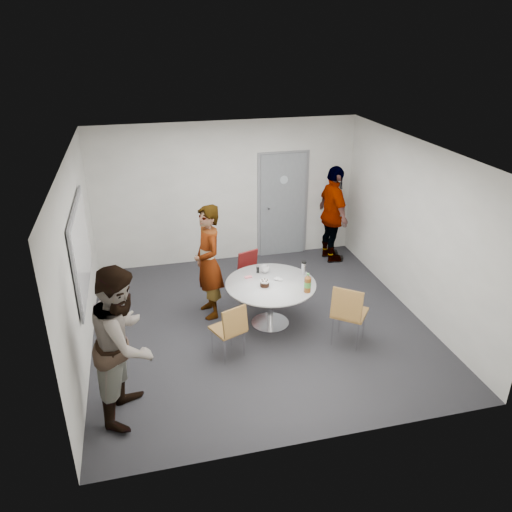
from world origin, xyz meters
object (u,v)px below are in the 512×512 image
object	(u,v)px
whiteboard	(81,249)
person_main	(208,262)
person_left	(124,343)
person_right	(333,215)
door	(283,205)
chair_near_left	(231,327)
chair_near_right	(348,310)
chair_far	(251,270)
table	(272,289)

from	to	relation	value
whiteboard	person_main	distance (m)	1.88
person_main	person_left	bearing A→B (deg)	-42.17
person_left	person_right	size ratio (longest dim) A/B	1.02
door	chair_near_left	bearing A→B (deg)	-117.49
door	person_left	xyz separation A→B (m)	(-3.05, -3.96, -0.07)
whiteboard	person_left	bearing A→B (deg)	-73.10
chair_near_right	person_right	size ratio (longest dim) A/B	0.51
whiteboard	chair_near_left	bearing A→B (deg)	-27.00
chair_far	person_main	world-z (taller)	person_main
chair_near_left	person_main	bearing A→B (deg)	71.65
door	person_right	distance (m)	1.01
table	person_left	bearing A→B (deg)	-146.21
whiteboard	person_right	size ratio (longest dim) A/B	1.01
door	chair_far	distance (m)	1.97
whiteboard	table	xyz separation A→B (m)	(2.66, -0.24, -0.84)
table	chair_near_right	size ratio (longest dim) A/B	1.43
chair_far	chair_near_right	bearing A→B (deg)	100.41
table	person_right	distance (m)	2.68
door	table	world-z (taller)	door
person_main	door	bearing A→B (deg)	128.85
chair_far	chair_near_left	bearing A→B (deg)	48.11
whiteboard	person_left	world-z (taller)	whiteboard
chair_near_left	table	bearing A→B (deg)	19.33
chair_far	door	bearing A→B (deg)	-142.14
chair_far	person_main	xyz separation A→B (m)	(-0.77, -0.40, 0.42)
chair_near_right	person_main	xyz separation A→B (m)	(-1.77, 1.33, 0.33)
person_main	whiteboard	bearing A→B (deg)	-90.33
table	chair_far	size ratio (longest dim) A/B	1.68
whiteboard	chair_near_right	distance (m)	3.80
chair_near_right	chair_far	distance (m)	2.00
chair_near_left	door	bearing A→B (deg)	39.52
door	chair_near_left	xyz separation A→B (m)	(-1.68, -3.24, -0.52)
chair_near_right	person_right	world-z (taller)	person_right
table	chair_far	distance (m)	0.94
chair_near_left	person_main	xyz separation A→B (m)	(-0.10, 1.24, 0.41)
chair_near_left	person_right	size ratio (longest dim) A/B	0.44
chair_far	person_left	world-z (taller)	person_left
table	person_right	xyz separation A→B (m)	(1.75, 1.99, 0.33)
chair_far	person_right	world-z (taller)	person_right
person_left	whiteboard	bearing A→B (deg)	33.53
chair_far	person_right	size ratio (longest dim) A/B	0.43
chair_near_left	person_main	distance (m)	1.31
door	person_right	xyz separation A→B (m)	(0.85, -0.53, -0.08)
whiteboard	chair_far	size ratio (longest dim) A/B	2.33
whiteboard	door	bearing A→B (deg)	32.66
chair_near_right	person_right	bearing A→B (deg)	111.40
chair_near_right	door	bearing A→B (deg)	128.31
table	chair_near_left	distance (m)	1.06
person_left	person_right	bearing A→B (deg)	-32.03
chair_near_left	chair_near_right	world-z (taller)	chair_near_right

